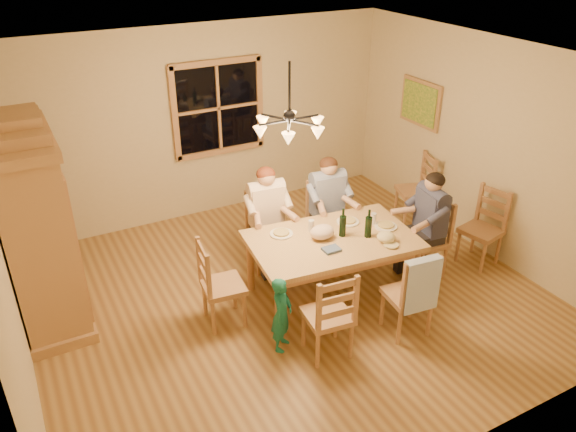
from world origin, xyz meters
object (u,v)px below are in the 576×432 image
wine_bottle_a (343,222)px  chair_spare_front (479,241)px  chandelier (289,125)px  chair_end_left (224,298)px  dining_table (332,246)px  chair_spare_back (412,201)px  chair_far_right (327,232)px  child (282,314)px  chair_near_left (327,328)px  adult_plaid_man (328,195)px  adult_slate_man (430,212)px  chair_far_left (268,245)px  chair_near_right (406,307)px  chair_end_right (425,251)px  adult_woman (267,206)px  wine_bottle_b (369,223)px  armoire (37,231)px

wine_bottle_a → chair_spare_front: bearing=-8.3°
chandelier → chair_end_left: chandelier is taller
dining_table → chair_spare_back: size_ratio=1.95×
chair_far_right → chair_end_left: same height
chandelier → child: bearing=-123.1°
chair_end_left → chair_spare_back: size_ratio=1.00×
chair_near_left → child: size_ratio=1.20×
adult_plaid_man → adult_slate_man: size_ratio=1.00×
chair_far_left → wine_bottle_a: bearing=124.6°
chair_near_right → adult_slate_man: (0.90, 0.77, 0.54)m
chair_end_right → wine_bottle_a: wine_bottle_a is taller
child → chair_near_right: bearing=-61.8°
adult_woman → chandelier: bearing=89.8°
chair_end_right → wine_bottle_b: wine_bottle_b is taller
chair_far_right → chair_end_right: bearing=136.6°
chair_near_right → chandelier: bearing=132.4°
adult_plaid_man → chair_near_left: bearing=64.8°
adult_woman → adult_plaid_man: size_ratio=1.00×
armoire → child: armoire is taller
chair_end_left → adult_plaid_man: bearing=118.0°
armoire → child: bearing=-40.0°
chair_far_right → chair_spare_front: (1.57, -1.09, 0.00)m
chair_near_left → chair_end_right: 1.92m
chandelier → chair_spare_front: chandelier is taller
adult_slate_man → wine_bottle_b: size_ratio=2.65×
chair_near_right → armoire: bearing=154.2°
chandelier → adult_plaid_man: bearing=35.5°
chair_near_left → chair_end_right: size_ratio=1.00×
wine_bottle_b → chair_end_right: bearing=0.9°
chair_near_right → wine_bottle_b: wine_bottle_b is taller
chair_far_left → adult_woman: bearing=-0.0°
chair_end_left → adult_slate_man: bearing=90.0°
chandelier → chair_near_left: (-0.10, -0.99, -1.77)m
chandelier → wine_bottle_a: bearing=-18.0°
chair_near_right → wine_bottle_a: size_ratio=3.00×
chair_near_left → adult_plaid_man: (0.99, 1.62, 0.54)m
chandelier → chair_end_left: 1.95m
adult_slate_man → chair_spare_back: bearing=-26.9°
adult_slate_man → wine_bottle_a: adult_slate_man is taller
wine_bottle_b → chair_spare_back: size_ratio=0.33×
chair_far_right → chair_spare_front: size_ratio=1.00×
child → chair_spare_front: chair_spare_front is taller
chair_spare_back → chair_end_right: bearing=164.9°
chair_end_right → adult_plaid_man: bearing=46.6°
child → chair_spare_back: size_ratio=0.83×
armoire → chair_near_right: size_ratio=2.32×
chandelier → wine_bottle_a: (0.57, -0.18, -1.15)m
chandelier → adult_slate_man: size_ratio=0.88×
wine_bottle_b → chair_far_left: bearing=124.6°
chair_spare_front → chair_spare_back: bearing=-12.2°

